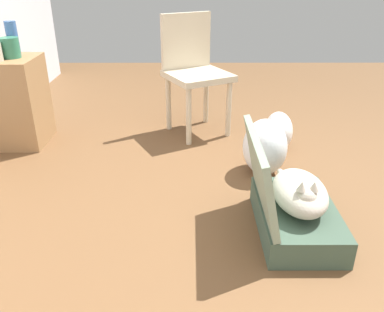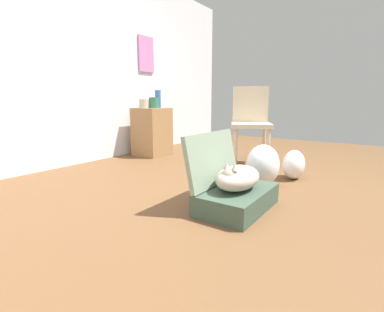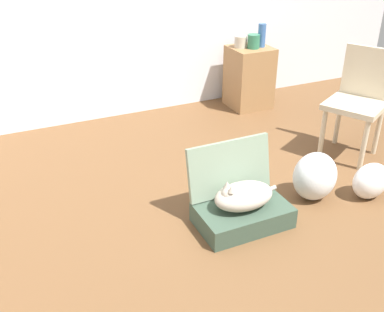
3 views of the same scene
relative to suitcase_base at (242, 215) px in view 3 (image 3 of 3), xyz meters
The scene contains 11 objects.
ground_plane 0.32m from the suitcase_base, 22.93° to the left, with size 7.68×7.68×0.00m, color brown.
suitcase_base is the anchor object (origin of this frame).
suitcase_lid 0.35m from the suitcase_base, 90.00° to the left, with size 0.65×0.41×0.04m, color gray.
cat 0.17m from the suitcase_base, behind, with size 0.52×0.28×0.22m.
plastic_bag_white 0.69m from the suitcase_base, ahead, with size 0.35×0.30×0.39m, color silver.
plastic_bag_clear 1.09m from the suitcase_base, ahead, with size 0.31×0.21×0.30m, color white.
side_table 2.34m from the suitcase_base, 58.16° to the left, with size 0.45×0.43×0.69m, color olive.
vase_tall 2.39m from the suitcase_base, 61.03° to the left, with size 0.13×0.13×0.13m, color #B7AD99.
vase_short 2.47m from the suitcase_base, 55.48° to the left, with size 0.09×0.09×0.25m, color #38609E.
vase_round 2.38m from the suitcase_base, 57.52° to the left, with size 0.13×0.13×0.15m, color #2D7051.
chair 1.65m from the suitcase_base, 20.28° to the left, with size 0.64×0.64×0.97m.
Camera 3 is at (-1.73, -2.39, 1.98)m, focal length 42.40 mm.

